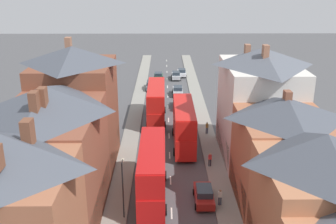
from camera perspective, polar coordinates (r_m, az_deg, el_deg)
pavement_left at (r=54.77m, az=-5.22°, el=-2.59°), size 2.20×104.00×0.14m
pavement_right at (r=54.89m, az=5.46°, el=-2.55°), size 2.20×104.00×0.14m
centre_line_dashes at (r=52.77m, az=0.15°, el=-3.47°), size 0.14×97.80×0.01m
terrace_row_left at (r=29.82m, az=-19.55°, el=-11.22°), size 8.00×44.11×14.18m
terrace_row_right at (r=30.01m, az=21.06°, el=-11.08°), size 8.00×47.49×14.84m
double_decker_bus_lead at (r=37.87m, az=-2.31°, el=-8.55°), size 2.74×10.80×5.30m
double_decker_bus_mid_street at (r=48.88m, az=2.31°, el=-1.85°), size 2.74×10.80×5.30m
double_decker_bus_far_approaching at (r=57.21m, az=-1.73°, el=1.39°), size 2.74×10.80×5.30m
car_near_blue at (r=70.10m, az=1.43°, el=3.13°), size 1.90×4.28×1.64m
car_parked_left_a at (r=73.62m, az=-2.49°, el=3.92°), size 1.90×4.48×1.64m
car_parked_right_a at (r=80.77m, az=1.16°, el=5.34°), size 1.90×4.06×1.61m
car_mid_black at (r=79.76m, az=-1.41°, el=5.18°), size 1.90×3.82×1.69m
car_parked_left_b at (r=63.49m, az=1.64°, el=1.36°), size 1.90×4.54×1.65m
car_far_grey at (r=83.25m, az=2.01°, el=5.75°), size 1.90×4.16×1.57m
car_parked_right_b at (r=38.12m, az=5.24°, el=-11.86°), size 1.90×4.12×1.64m
pedestrian_mid_right at (r=37.63m, az=7.57°, el=-12.05°), size 0.36×0.22×1.61m
pedestrian_far_left at (r=44.40m, az=6.11°, el=-6.78°), size 0.36×0.22×1.61m
pedestrian_far_right at (r=53.11m, az=5.68°, el=-2.21°), size 0.36×0.22×1.61m
street_lamp at (r=34.82m, az=-6.57°, el=-10.57°), size 0.20×1.12×5.50m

